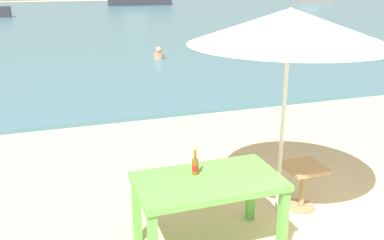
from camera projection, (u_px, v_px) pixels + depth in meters
name	position (u px, v px, depth m)	size (l,w,h in m)	color
sea_water	(80.00, 17.00, 30.82)	(120.00, 50.00, 0.08)	teal
picnic_table_green	(208.00, 189.00, 4.06)	(1.40, 0.80, 0.76)	#60B24C
beer_bottle_amber	(195.00, 165.00, 4.09)	(0.07, 0.07, 0.26)	brown
patio_umbrella	(290.00, 26.00, 4.26)	(2.10, 2.10, 2.30)	silver
side_table_wood	(303.00, 180.00, 4.89)	(0.44, 0.44, 0.54)	tan
swimmer_person	(159.00, 54.00, 13.97)	(0.34, 0.34, 0.41)	tan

